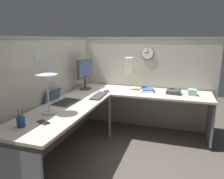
{
  "coord_description": "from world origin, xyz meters",
  "views": [
    {
      "loc": [
        -2.83,
        -0.84,
        1.55
      ],
      "look_at": [
        -0.04,
        0.05,
        0.85
      ],
      "focal_mm": 34.11,
      "sensor_mm": 36.0,
      "label": 1
    }
  ],
  "objects_px": {
    "computer_mouse": "(106,91)",
    "desk_lamp_dome": "(47,82)",
    "cell_phone": "(43,122)",
    "wall_clock": "(148,53)",
    "monitor": "(85,72)",
    "office_phone": "(174,91)",
    "keyboard": "(99,96)",
    "laptop": "(60,100)",
    "pen_cup": "(21,121)",
    "tissue_box": "(192,92)",
    "desk_lamp_paper": "(129,66)",
    "book_stack": "(147,90)"
  },
  "relations": [
    {
      "from": "tissue_box",
      "to": "wall_clock",
      "type": "bearing_deg",
      "value": 64.48
    },
    {
      "from": "office_phone",
      "to": "wall_clock",
      "type": "height_order",
      "value": "wall_clock"
    },
    {
      "from": "monitor",
      "to": "cell_phone",
      "type": "xyz_separation_m",
      "value": [
        -1.47,
        -0.21,
        -0.29
      ]
    },
    {
      "from": "keyboard",
      "to": "computer_mouse",
      "type": "xyz_separation_m",
      "value": [
        0.29,
        -0.02,
        0.01
      ]
    },
    {
      "from": "desk_lamp_paper",
      "to": "tissue_box",
      "type": "distance_m",
      "value": 1.04
    },
    {
      "from": "desk_lamp_dome",
      "to": "cell_phone",
      "type": "distance_m",
      "value": 0.46
    },
    {
      "from": "book_stack",
      "to": "computer_mouse",
      "type": "bearing_deg",
      "value": 113.46
    },
    {
      "from": "desk_lamp_dome",
      "to": "wall_clock",
      "type": "distance_m",
      "value": 1.9
    },
    {
      "from": "laptop",
      "to": "keyboard",
      "type": "relative_size",
      "value": 0.94
    },
    {
      "from": "pen_cup",
      "to": "desk_lamp_paper",
      "type": "height_order",
      "value": "desk_lamp_paper"
    },
    {
      "from": "computer_mouse",
      "to": "desk_lamp_dome",
      "type": "distance_m",
      "value": 1.22
    },
    {
      "from": "office_phone",
      "to": "wall_clock",
      "type": "xyz_separation_m",
      "value": [
        0.35,
        0.48,
        0.55
      ]
    },
    {
      "from": "computer_mouse",
      "to": "wall_clock",
      "type": "relative_size",
      "value": 0.47
    },
    {
      "from": "laptop",
      "to": "book_stack",
      "type": "relative_size",
      "value": 1.29
    },
    {
      "from": "book_stack",
      "to": "wall_clock",
      "type": "xyz_separation_m",
      "value": [
        0.29,
        0.06,
        0.57
      ]
    },
    {
      "from": "keyboard",
      "to": "desk_lamp_dome",
      "type": "height_order",
      "value": "desk_lamp_dome"
    },
    {
      "from": "laptop",
      "to": "pen_cup",
      "type": "xyz_separation_m",
      "value": [
        -0.84,
        -0.08,
        0.03
      ]
    },
    {
      "from": "desk_lamp_dome",
      "to": "monitor",
      "type": "bearing_deg",
      "value": 4.91
    },
    {
      "from": "office_phone",
      "to": "book_stack",
      "type": "distance_m",
      "value": 0.42
    },
    {
      "from": "laptop",
      "to": "pen_cup",
      "type": "bearing_deg",
      "value": -174.48
    },
    {
      "from": "laptop",
      "to": "pen_cup",
      "type": "height_order",
      "value": "pen_cup"
    },
    {
      "from": "office_phone",
      "to": "wall_clock",
      "type": "distance_m",
      "value": 0.81
    },
    {
      "from": "cell_phone",
      "to": "book_stack",
      "type": "bearing_deg",
      "value": -3.04
    },
    {
      "from": "cell_phone",
      "to": "wall_clock",
      "type": "xyz_separation_m",
      "value": [
        1.95,
        -0.73,
        0.58
      ]
    },
    {
      "from": "office_phone",
      "to": "desk_lamp_dome",
      "type": "bearing_deg",
      "value": 135.4
    },
    {
      "from": "keyboard",
      "to": "office_phone",
      "type": "bearing_deg",
      "value": -67.71
    },
    {
      "from": "computer_mouse",
      "to": "tissue_box",
      "type": "xyz_separation_m",
      "value": [
        0.2,
        -1.29,
        0.03
      ]
    },
    {
      "from": "desk_lamp_paper",
      "to": "wall_clock",
      "type": "distance_m",
      "value": 0.43
    },
    {
      "from": "monitor",
      "to": "cell_phone",
      "type": "relative_size",
      "value": 3.47
    },
    {
      "from": "keyboard",
      "to": "tissue_box",
      "type": "height_order",
      "value": "tissue_box"
    },
    {
      "from": "keyboard",
      "to": "book_stack",
      "type": "xyz_separation_m",
      "value": [
        0.55,
        -0.63,
        0.01
      ]
    },
    {
      "from": "keyboard",
      "to": "desk_lamp_dome",
      "type": "relative_size",
      "value": 0.97
    },
    {
      "from": "desk_lamp_paper",
      "to": "tissue_box",
      "type": "relative_size",
      "value": 4.42
    },
    {
      "from": "office_phone",
      "to": "tissue_box",
      "type": "relative_size",
      "value": 1.89
    },
    {
      "from": "laptop",
      "to": "cell_phone",
      "type": "distance_m",
      "value": 0.73
    },
    {
      "from": "monitor",
      "to": "desk_lamp_paper",
      "type": "relative_size",
      "value": 0.94
    },
    {
      "from": "keyboard",
      "to": "desk_lamp_paper",
      "type": "bearing_deg",
      "value": -32.42
    },
    {
      "from": "cell_phone",
      "to": "wall_clock",
      "type": "bearing_deg",
      "value": 2.0
    },
    {
      "from": "wall_clock",
      "to": "office_phone",
      "type": "bearing_deg",
      "value": -126.45
    },
    {
      "from": "desk_lamp_dome",
      "to": "office_phone",
      "type": "distance_m",
      "value": 1.9
    },
    {
      "from": "cell_phone",
      "to": "tissue_box",
      "type": "distance_m",
      "value": 2.17
    },
    {
      "from": "laptop",
      "to": "keyboard",
      "type": "xyz_separation_m",
      "value": [
        0.42,
        -0.39,
        -0.01
      ]
    },
    {
      "from": "laptop",
      "to": "desk_lamp_paper",
      "type": "height_order",
      "value": "desk_lamp_paper"
    },
    {
      "from": "desk_lamp_dome",
      "to": "pen_cup",
      "type": "xyz_separation_m",
      "value": [
        -0.41,
        0.04,
        -0.31
      ]
    },
    {
      "from": "desk_lamp_dome",
      "to": "tissue_box",
      "type": "bearing_deg",
      "value": -49.78
    },
    {
      "from": "monitor",
      "to": "book_stack",
      "type": "height_order",
      "value": "monitor"
    },
    {
      "from": "office_phone",
      "to": "wall_clock",
      "type": "relative_size",
      "value": 1.03
    },
    {
      "from": "office_phone",
      "to": "cell_phone",
      "type": "bearing_deg",
      "value": 142.9
    },
    {
      "from": "book_stack",
      "to": "tissue_box",
      "type": "height_order",
      "value": "tissue_box"
    },
    {
      "from": "office_phone",
      "to": "keyboard",
      "type": "bearing_deg",
      "value": 115.22
    }
  ]
}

